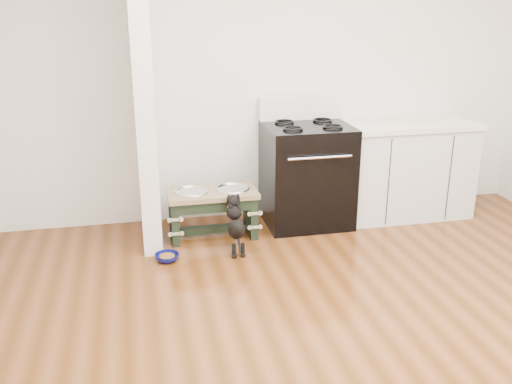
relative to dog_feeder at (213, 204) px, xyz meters
name	(u,v)px	position (x,y,z in m)	size (l,w,h in m)	color
ground	(373,361)	(0.64, -2.01, -0.30)	(5.00, 5.00, 0.00)	#4F290E
room_shell	(395,80)	(0.64, -2.01, 1.32)	(5.00, 5.00, 5.00)	silver
partition_wall	(142,83)	(-0.53, 0.09, 1.05)	(0.15, 0.80, 2.70)	silver
oven_range	(307,173)	(0.89, 0.15, 0.18)	(0.76, 0.69, 1.14)	black
cabinet_run	(404,169)	(1.87, 0.17, 0.15)	(1.24, 0.64, 0.91)	silver
dog_feeder	(213,204)	(0.00, 0.00, 0.00)	(0.77, 0.41, 0.44)	black
puppy	(236,222)	(0.14, -0.35, -0.04)	(0.14, 0.40, 0.47)	black
floor_bowl	(167,257)	(-0.43, -0.42, -0.27)	(0.25, 0.25, 0.06)	#0B0F51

